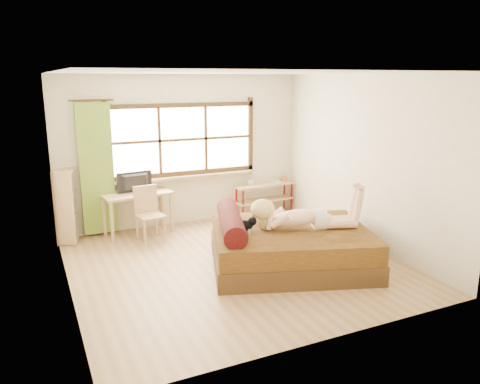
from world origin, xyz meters
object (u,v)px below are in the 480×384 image
woman (303,206)px  kitten (242,224)px  bookshelf (66,205)px  desk (137,199)px  pipe_shelf (265,192)px  chair (148,210)px  bed (287,245)px

woman → kitten: 0.90m
bookshelf → desk: bearing=6.4°
pipe_shelf → kitten: bearing=-130.3°
woman → desk: bearing=146.2°
pipe_shelf → desk: bearing=176.7°
chair → desk: bearing=95.4°
woman → bookshelf: bearing=158.8°
desk → bookshelf: (-1.14, 0.11, -0.01)m
kitten → desk: bearing=131.8°
kitten → bookshelf: bearing=150.6°
bed → woman: size_ratio=1.72×
bed → kitten: bearing=-168.1°
woman → desk: woman is taller
chair → woman: bearing=-57.5°
desk → chair: bearing=-84.6°
bed → kitten: 0.78m
bed → desk: (-1.61, 2.31, 0.33)m
kitten → chair: chair is taller
woman → chair: woman is taller
desk → pipe_shelf: bearing=-5.3°
woman → kitten: bearing=-170.8°
bed → kitten: (-0.67, 0.08, 0.38)m
pipe_shelf → chair: bearing=-174.8°
woman → kitten: size_ratio=4.67×
woman → pipe_shelf: size_ratio=1.22×
bed → kitten: bed is taller
woman → bookshelf: size_ratio=1.28×
woman → bookshelf: 3.87m
pipe_shelf → bookshelf: bearing=174.1°
woman → kitten: woman is taller
bed → chair: (-1.52, 1.94, 0.20)m
bed → pipe_shelf: size_ratio=2.10×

